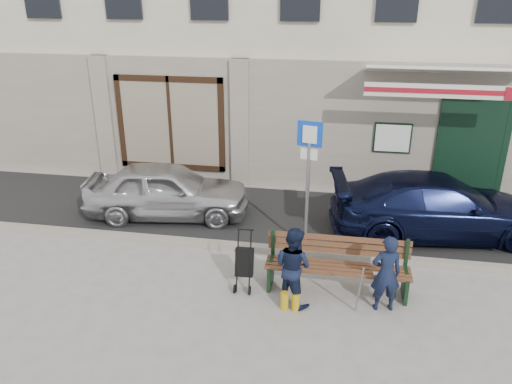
% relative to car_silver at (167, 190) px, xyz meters
% --- Properties ---
extents(ground, '(80.00, 80.00, 0.00)m').
position_rel_car_silver_xyz_m(ground, '(2.62, -2.76, -0.61)').
color(ground, '#9E9991').
rests_on(ground, ground).
extents(asphalt_lane, '(60.00, 3.20, 0.01)m').
position_rel_car_silver_xyz_m(asphalt_lane, '(2.62, 0.34, -0.61)').
color(asphalt_lane, '#282828').
rests_on(asphalt_lane, ground).
extents(curb, '(60.00, 0.18, 0.12)m').
position_rel_car_silver_xyz_m(curb, '(2.62, -1.26, -0.55)').
color(curb, '#9E9384').
rests_on(curb, ground).
extents(car_silver, '(3.76, 1.91, 1.23)m').
position_rel_car_silver_xyz_m(car_silver, '(0.00, 0.00, 0.00)').
color(car_silver, silver).
rests_on(car_silver, ground).
extents(car_navy, '(4.56, 2.36, 1.27)m').
position_rel_car_silver_xyz_m(car_navy, '(5.76, 0.09, 0.02)').
color(car_navy, black).
rests_on(car_navy, ground).
extents(parking_sign, '(0.47, 0.14, 2.56)m').
position_rel_car_silver_xyz_m(parking_sign, '(3.16, -0.96, 1.09)').
color(parking_sign, gray).
rests_on(parking_sign, ground).
extents(bench, '(2.40, 1.17, 0.98)m').
position_rel_car_silver_xyz_m(bench, '(3.75, -2.38, -0.15)').
color(bench, brown).
rests_on(bench, ground).
extents(man, '(0.52, 0.39, 1.30)m').
position_rel_car_silver_xyz_m(man, '(4.54, -2.77, 0.04)').
color(man, '#121A32').
rests_on(man, ground).
extents(woman, '(0.82, 0.78, 1.34)m').
position_rel_car_silver_xyz_m(woman, '(3.09, -2.84, 0.06)').
color(woman, '#121A33').
rests_on(woman, ground).
extents(stroller, '(0.31, 0.44, 1.04)m').
position_rel_car_silver_xyz_m(stroller, '(2.24, -2.55, -0.15)').
color(stroller, black).
rests_on(stroller, ground).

